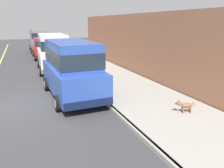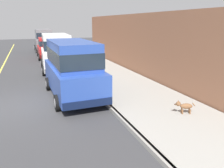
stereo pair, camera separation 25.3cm
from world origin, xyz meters
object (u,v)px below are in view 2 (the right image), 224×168
at_px(car_grey_van, 44,39).
at_px(dog_brown, 184,106).
at_px(car_red_sedan, 48,48).
at_px(car_blue_van, 72,67).
at_px(car_white_van, 56,51).

height_order(car_grey_van, dog_brown, car_grey_van).
bearing_deg(car_grey_van, car_red_sedan, -90.21).
xyz_separation_m(car_red_sedan, car_grey_van, (0.02, 5.48, 0.41)).
bearing_deg(car_grey_van, dog_brown, -81.43).
xyz_separation_m(car_blue_van, dog_brown, (3.26, -3.73, -0.97)).
distance_m(car_white_van, dog_brown, 10.51).
distance_m(car_blue_van, car_white_van, 6.23).
bearing_deg(car_blue_van, car_red_sedan, 90.02).
distance_m(car_blue_van, car_red_sedan, 12.33).
bearing_deg(dog_brown, car_blue_van, 131.18).
relative_size(car_white_van, car_grey_van, 1.01).
bearing_deg(car_white_van, car_red_sedan, 90.32).
bearing_deg(dog_brown, car_white_van, 107.99).
bearing_deg(car_blue_van, dog_brown, -48.82).
height_order(car_white_van, car_grey_van, same).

